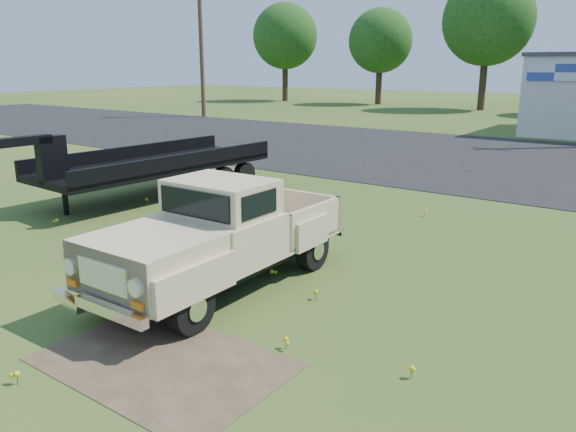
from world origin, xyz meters
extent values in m
plane|color=#314F19|center=(0.00, 0.00, 0.00)|extent=(140.00, 140.00, 0.00)
cube|color=black|center=(0.00, 15.00, 0.00)|extent=(90.00, 14.00, 0.02)
cube|color=#463925|center=(1.50, -3.00, 0.00)|extent=(3.00, 2.00, 0.01)
cube|color=#463925|center=(-2.00, 3.50, 0.00)|extent=(2.20, 1.60, 0.01)
cube|color=silver|center=(0.50, 22.95, 3.20)|extent=(2.50, 0.08, 0.80)
cylinder|color=#493522|center=(-22.00, 22.00, 4.50)|extent=(0.30, 0.30, 9.00)
cylinder|color=#382419|center=(-28.00, 40.00, 1.80)|extent=(0.56, 0.56, 3.60)
sphere|color=#164112|center=(-28.00, 40.00, 6.32)|extent=(6.40, 6.40, 6.40)
cylinder|color=#382419|center=(-18.00, 41.00, 1.62)|extent=(0.56, 0.56, 3.24)
sphere|color=#164112|center=(-18.00, 41.00, 5.69)|extent=(5.76, 5.76, 5.76)
cylinder|color=#382419|center=(-8.00, 39.50, 1.98)|extent=(0.56, 0.56, 3.96)
sphere|color=#164112|center=(-8.00, 39.50, 6.95)|extent=(7.04, 7.04, 7.04)
camera|label=1|loc=(6.38, -7.12, 3.54)|focal=35.00mm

